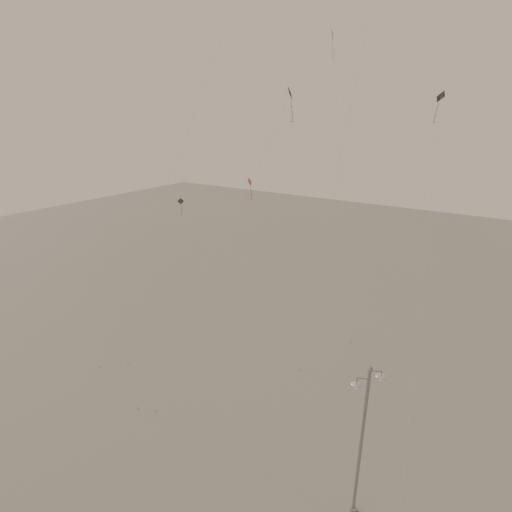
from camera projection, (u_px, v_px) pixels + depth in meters
The scene contains 9 objects.
ground at pixel (241, 442), 26.66m from camera, with size 160.00×160.00×0.00m, color gray.
street_lamp at pixel (362, 439), 20.31m from camera, with size 1.50×1.02×9.41m.
kite_0 at pixel (221, 43), 33.34m from camera, with size 6.19×16.21×34.06m.
kite_1 at pixel (257, 172), 26.19m from camera, with size 6.45×8.48×22.33m.
kite_2 at pixel (369, 14), 29.97m from camera, with size 1.91×8.99×34.62m.
kite_3 at pixel (224, 235), 29.97m from camera, with size 4.01×9.80×16.23m.
kite_4 at pixel (433, 178), 25.69m from camera, with size 3.56×13.58×22.18m.
kite_5 at pixel (336, 95), 39.35m from camera, with size 7.87×9.21×28.72m.
kite_6 at pixel (170, 235), 36.58m from camera, with size 0.71×8.11×13.45m.
Camera 1 is at (12.38, -17.01, 20.58)m, focal length 28.00 mm.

